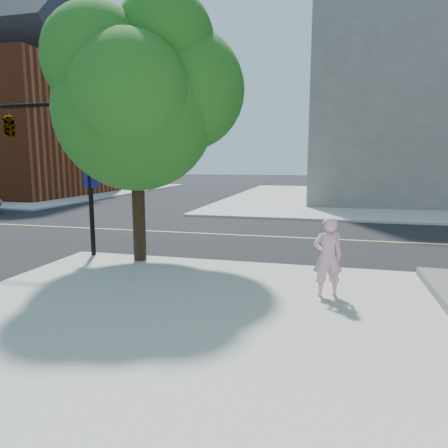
# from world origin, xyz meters

# --- Properties ---
(ground) EXTENTS (140.00, 140.00, 0.00)m
(ground) POSITION_xyz_m (0.00, 0.00, 0.00)
(ground) COLOR black
(ground) RESTS_ON ground
(road_ew) EXTENTS (140.00, 9.00, 0.01)m
(road_ew) POSITION_xyz_m (0.00, 4.50, 0.01)
(road_ew) COLOR black
(road_ew) RESTS_ON ground
(sidewalk_nw) EXTENTS (26.00, 25.00, 0.12)m
(sidewalk_nw) POSITION_xyz_m (-23.00, 21.50, 0.06)
(sidewalk_nw) COLOR #ADACA2
(sidewalk_nw) RESTS_ON ground
(sidewalk_ne) EXTENTS (29.00, 25.00, 0.12)m
(sidewalk_ne) POSITION_xyz_m (13.50, 21.50, 0.06)
(sidewalk_ne) COLOR #ADACA2
(sidewalk_ne) RESTS_ON ground
(filler_ne) EXTENTS (18.00, 16.00, 14.00)m
(filler_ne) POSITION_xyz_m (14.00, 22.00, 7.12)
(filler_ne) COLOR slate
(filler_ne) RESTS_ON sidewalk_ne
(man_on_phone) EXTENTS (0.68, 0.53, 1.65)m
(man_on_phone) POSITION_xyz_m (6.28, -2.41, 0.95)
(man_on_phone) COLOR #F0A6C4
(man_on_phone) RESTS_ON sidewalk_se
(street_tree) EXTENTS (5.32, 4.84, 7.06)m
(street_tree) POSITION_xyz_m (1.31, -0.49, 4.68)
(street_tree) COLOR black
(street_tree) RESTS_ON sidewalk_se
(signal_pole) EXTENTS (4.03, 0.46, 4.55)m
(signal_pole) POSITION_xyz_m (-2.62, -0.30, 3.84)
(signal_pole) COLOR black
(signal_pole) RESTS_ON sidewalk_se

